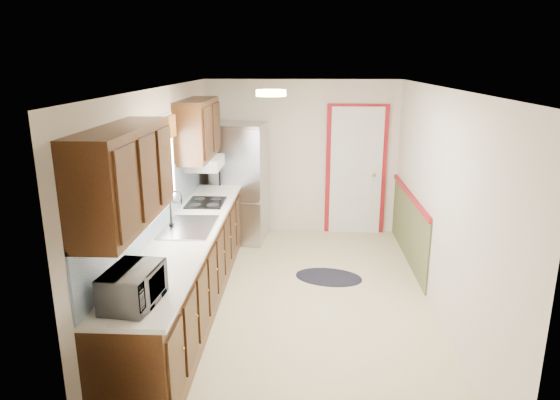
# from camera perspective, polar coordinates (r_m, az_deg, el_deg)

# --- Properties ---
(room_shell) EXTENTS (3.20, 5.20, 2.52)m
(room_shell) POSITION_cam_1_polar(r_m,az_deg,el_deg) (5.42, 2.33, -0.08)
(room_shell) COLOR beige
(room_shell) RESTS_ON ground
(kitchen_run) EXTENTS (0.63, 4.00, 2.20)m
(kitchen_run) POSITION_cam_1_polar(r_m,az_deg,el_deg) (5.42, -10.97, -4.72)
(kitchen_run) COLOR #321A0B
(kitchen_run) RESTS_ON ground
(back_wall_trim) EXTENTS (1.12, 2.30, 2.08)m
(back_wall_trim) POSITION_cam_1_polar(r_m,az_deg,el_deg) (7.70, 9.87, 2.05)
(back_wall_trim) COLOR maroon
(back_wall_trim) RESTS_ON ground
(ceiling_fixture) EXTENTS (0.30, 0.30, 0.06)m
(ceiling_fixture) POSITION_cam_1_polar(r_m,az_deg,el_deg) (5.04, -1.03, 12.13)
(ceiling_fixture) COLOR #FFD88C
(ceiling_fixture) RESTS_ON room_shell
(microwave) EXTENTS (0.33, 0.53, 0.34)m
(microwave) POSITION_cam_1_polar(r_m,az_deg,el_deg) (3.83, -16.49, -9.07)
(microwave) COLOR white
(microwave) RESTS_ON kitchen_run
(refrigerator) EXTENTS (0.83, 0.79, 1.79)m
(refrigerator) POSITION_cam_1_polar(r_m,az_deg,el_deg) (7.54, -4.55, 1.98)
(refrigerator) COLOR #B7B7BC
(refrigerator) RESTS_ON ground
(rug) EXTENTS (0.94, 0.71, 0.01)m
(rug) POSITION_cam_1_polar(r_m,az_deg,el_deg) (6.46, 5.57, -8.76)
(rug) COLOR black
(rug) RESTS_ON ground
(cooktop) EXTENTS (0.45, 0.54, 0.02)m
(cooktop) POSITION_cam_1_polar(r_m,az_deg,el_deg) (6.33, -8.46, -0.29)
(cooktop) COLOR black
(cooktop) RESTS_ON kitchen_run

